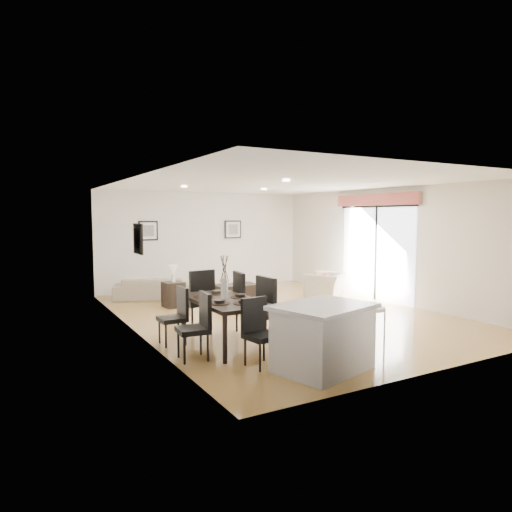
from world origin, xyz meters
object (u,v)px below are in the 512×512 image
dining_chair_wfar (177,312)px  dining_chair_efar (245,299)px  armchair (326,286)px  bar_stool (373,315)px  dining_chair_wnear (198,322)px  dining_table (224,304)px  sofa (153,288)px  dining_chair_enear (273,308)px  dining_chair_head (258,328)px  dining_chair_foot (199,296)px  side_table (173,294)px  kitchen_island (323,337)px  coffee_table (236,293)px

dining_chair_wfar → dining_chair_efar: bearing=90.0°
armchair → bar_stool: 4.92m
armchair → dining_chair_wnear: bearing=-3.0°
dining_table → sofa: bearing=87.9°
dining_table → dining_chair_enear: size_ratio=1.60×
dining_chair_head → dining_chair_enear: bearing=37.8°
sofa → dining_chair_efar: 4.08m
dining_table → dining_chair_foot: bearing=89.5°
sofa → dining_chair_head: 5.61m
dining_chair_enear → dining_chair_foot: size_ratio=1.02×
side_table → kitchen_island: 5.04m
coffee_table → dining_chair_wfar: bearing=-129.4°
coffee_table → bar_stool: bar_stool is taller
dining_chair_efar → coffee_table: (1.22, 2.81, -0.40)m
dining_chair_efar → kitchen_island: bearing=-171.5°
dining_chair_enear → coffee_table: bearing=-21.4°
sofa → armchair: 4.27m
bar_stool → dining_chair_efar: bearing=112.0°
armchair → bar_stool: (-2.48, -4.23, 0.34)m
armchair → dining_chair_efar: 3.95m
sofa → bar_stool: (1.31, -6.21, 0.39)m
sofa → bar_stool: size_ratio=2.41×
coffee_table → bar_stool: 5.01m
dining_chair_enear → dining_table: bearing=50.7°
dining_chair_head → coffee_table: bearing=58.5°
side_table → dining_chair_head: bearing=-94.1°
dining_chair_enear → bar_stool: (0.88, -1.26, 0.04)m
coffee_table → kitchen_island: (-1.22, -4.98, 0.24)m
dining_chair_wnear → dining_chair_enear: dining_chair_enear is taller
dining_chair_wfar → coffee_table: size_ratio=0.89×
sofa → armchair: (3.79, -1.97, 0.04)m
dining_chair_wfar → side_table: (0.93, 2.87, -0.23)m
dining_chair_efar → dining_chair_wnear: bearing=134.5°
sofa → dining_chair_enear: size_ratio=1.66×
side_table → bar_stool: size_ratio=0.74×
dining_chair_head → dining_chair_foot: (0.02, 2.19, 0.09)m
armchair → dining_chair_wfar: 5.05m
dining_chair_efar → dining_chair_head: size_ratio=1.17×
dining_chair_head → kitchen_island: 0.88m
coffee_table → bar_stool: bearing=-92.2°
side_table → kitchen_island: (0.32, -5.03, 0.16)m
dining_chair_wnear → sofa: bearing=176.2°
dining_chair_enear → dining_chair_wfar: bearing=51.2°
kitchen_island → armchair: bearing=36.7°
armchair → dining_chair_wnear: dining_chair_wnear is taller
dining_chair_enear → bar_stool: size_ratio=1.45×
dining_chair_head → dining_chair_wfar: bearing=103.3°
armchair → dining_table: bearing=-3.4°
dining_chair_wfar → coffee_table: bearing=138.3°
dining_table → dining_chair_efar: dining_chair_efar is taller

